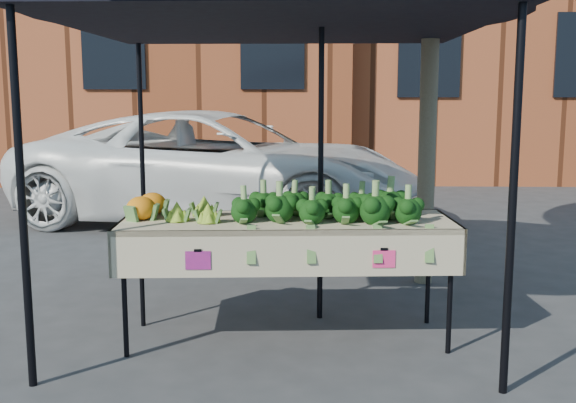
# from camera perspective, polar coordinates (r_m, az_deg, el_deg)

# --- Properties ---
(ground) EXTENTS (90.00, 90.00, 0.00)m
(ground) POSITION_cam_1_polar(r_m,az_deg,el_deg) (5.29, -0.79, -10.86)
(ground) COLOR #2E2E30
(table) EXTENTS (2.45, 0.95, 0.90)m
(table) POSITION_cam_1_polar(r_m,az_deg,el_deg) (5.01, -0.08, -6.58)
(table) COLOR #BAAE8B
(table) RESTS_ON ground
(canopy) EXTENTS (3.16, 3.16, 2.74)m
(canopy) POSITION_cam_1_polar(r_m,az_deg,el_deg) (5.42, -0.96, 4.48)
(canopy) COLOR black
(canopy) RESTS_ON ground
(broccoli_heap) EXTENTS (1.38, 0.58, 0.27)m
(broccoli_heap) POSITION_cam_1_polar(r_m,az_deg,el_deg) (4.91, 3.14, 0.06)
(broccoli_heap) COLOR black
(broccoli_heap) RESTS_ON table
(romanesco_cluster) EXTENTS (0.44, 0.48, 0.21)m
(romanesco_cluster) POSITION_cam_1_polar(r_m,az_deg,el_deg) (4.94, -7.81, -0.31)
(romanesco_cluster) COLOR #9FB936
(romanesco_cluster) RESTS_ON table
(cauliflower_pair) EXTENTS (0.24, 0.44, 0.19)m
(cauliflower_pair) POSITION_cam_1_polar(r_m,az_deg,el_deg) (5.10, -11.76, -0.25)
(cauliflower_pair) COLOR orange
(cauliflower_pair) RESTS_ON table
(vehicle) EXTENTS (2.13, 2.91, 5.68)m
(vehicle) POSITION_cam_1_polar(r_m,az_deg,el_deg) (9.59, -5.94, 15.15)
(vehicle) COLOR white
(vehicle) RESTS_ON ground
(street_tree) EXTENTS (2.40, 2.40, 4.73)m
(street_tree) POSITION_cam_1_polar(r_m,az_deg,el_deg) (6.53, 11.89, 13.79)
(street_tree) COLOR #1E4C14
(street_tree) RESTS_ON ground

